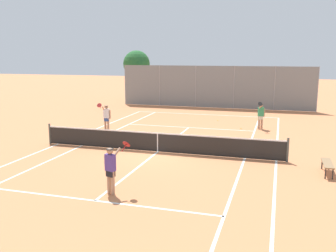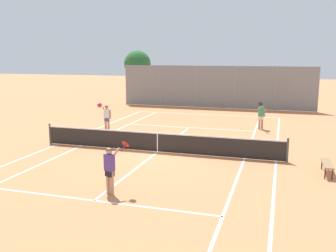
% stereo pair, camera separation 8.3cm
% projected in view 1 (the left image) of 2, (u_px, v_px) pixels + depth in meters
% --- Properties ---
extents(ground_plane, '(120.00, 120.00, 0.00)m').
position_uv_depth(ground_plane, '(158.00, 152.00, 18.00)').
color(ground_plane, '#CC7A4C').
extents(court_line_markings, '(11.10, 23.90, 0.01)m').
position_uv_depth(court_line_markings, '(158.00, 152.00, 18.00)').
color(court_line_markings, silver).
rests_on(court_line_markings, ground).
extents(tennis_net, '(12.00, 0.10, 1.07)m').
position_uv_depth(tennis_net, '(158.00, 142.00, 17.91)').
color(tennis_net, '#474C47').
rests_on(tennis_net, ground).
extents(player_near_side, '(0.83, 0.69, 1.77)m').
position_uv_depth(player_near_side, '(111.00, 167.00, 12.40)').
color(player_near_side, tan).
rests_on(player_near_side, ground).
extents(player_far_left, '(0.59, 0.80, 1.77)m').
position_uv_depth(player_far_left, '(106.00, 116.00, 22.70)').
color(player_far_left, tan).
rests_on(player_far_left, ground).
extents(player_far_right, '(0.44, 0.89, 1.77)m').
position_uv_depth(player_far_right, '(261.00, 114.00, 23.37)').
color(player_far_right, tan).
rests_on(player_far_right, ground).
extents(loose_tennis_ball_0, '(0.07, 0.07, 0.07)m').
position_uv_depth(loose_tennis_ball_0, '(94.00, 135.00, 21.53)').
color(loose_tennis_ball_0, '#D1DB33').
rests_on(loose_tennis_ball_0, ground).
extents(loose_tennis_ball_1, '(0.07, 0.07, 0.07)m').
position_uv_depth(loose_tennis_ball_1, '(218.00, 120.00, 26.49)').
color(loose_tennis_ball_1, '#D1DB33').
rests_on(loose_tennis_ball_1, ground).
extents(loose_tennis_ball_2, '(0.07, 0.07, 0.07)m').
position_uv_depth(loose_tennis_ball_2, '(241.00, 128.00, 23.57)').
color(loose_tennis_ball_2, '#D1DB33').
rests_on(loose_tennis_ball_2, ground).
extents(courtside_bench, '(0.36, 1.50, 0.47)m').
position_uv_depth(courtside_bench, '(328.00, 164.00, 14.59)').
color(courtside_bench, olive).
rests_on(courtside_bench, ground).
extents(back_fence, '(16.89, 0.08, 3.68)m').
position_uv_depth(back_fence, '(214.00, 87.00, 32.57)').
color(back_fence, gray).
rests_on(back_fence, ground).
extents(tree_behind_left, '(2.70, 2.70, 5.04)m').
position_uv_depth(tree_behind_left, '(137.00, 65.00, 37.85)').
color(tree_behind_left, brown).
rests_on(tree_behind_left, ground).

